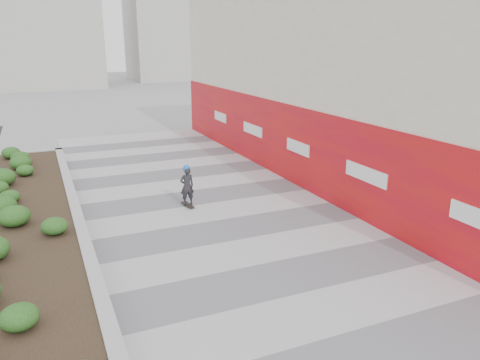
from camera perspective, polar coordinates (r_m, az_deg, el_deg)
The scene contains 6 objects.
ground at distance 9.95m, azimuth 10.59°, elevation -16.11°, with size 160.00×160.00×0.00m, color gray.
walkway at distance 12.20m, azimuth 2.65°, elevation -9.29°, with size 8.00×36.00×0.01m, color #A8A8AD.
building at distance 19.81m, azimuth 13.63°, elevation 12.24°, with size 6.04×24.08×8.00m.
planter at distance 14.69m, azimuth -24.55°, elevation -4.50°, with size 3.00×18.00×0.90m.
manhole_cover at distance 12.41m, azimuth 4.75°, elevation -8.87°, with size 0.44×0.44×0.01m, color #595654.
skateboarder at distance 15.55m, azimuth -6.48°, elevation -0.70°, with size 0.47×0.74×1.44m.
Camera 1 is at (-4.90, -6.83, 5.33)m, focal length 35.00 mm.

